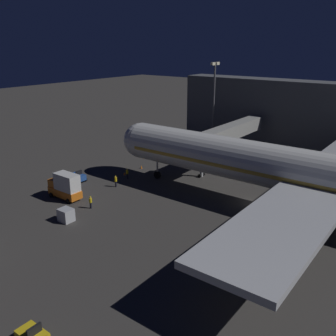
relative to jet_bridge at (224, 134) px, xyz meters
name	(u,v)px	position (x,y,z in m)	size (l,w,h in m)	color
ground_plane	(256,204)	(12.31, 12.30, -5.99)	(320.00, 320.00, 0.00)	#383533
jet_bridge	(224,134)	(0.00, 0.00, 0.00)	(23.05, 3.40, 7.53)	#9E9E99
apron_floodlight_mast	(214,97)	(-13.19, -10.03, 4.28)	(2.90, 0.50, 17.66)	#59595E
pushback_tug	(78,177)	(21.44, -14.84, -5.21)	(1.86, 2.66, 1.95)	#234C9E
cargo_truck_aft	(65,186)	(27.07, -10.72, -4.06)	(2.36, 5.40, 3.88)	orange
baggage_container_near_belt	(66,215)	(31.76, -4.74, -5.15)	(1.54, 1.75, 1.68)	#B7BABF
ground_crew_near_nose_gear	(90,202)	(27.25, -5.20, -5.01)	(0.40, 0.40, 1.78)	black
ground_crew_by_belt_loader	(127,173)	(15.57, -9.29, -5.01)	(0.40, 0.40, 1.78)	black
ground_crew_marshaller_fwd	(116,181)	(19.38, -8.19, -4.96)	(0.40, 0.40, 1.86)	black
traffic_cone_nose_port	(141,167)	(10.11, -10.97, -5.72)	(0.36, 0.36, 0.55)	orange
traffic_cone_nose_starboard	(124,173)	(14.51, -10.97, -5.72)	(0.36, 0.36, 0.55)	orange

